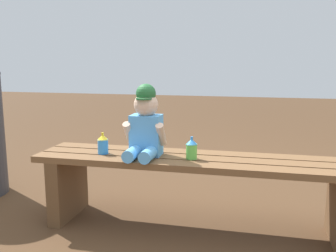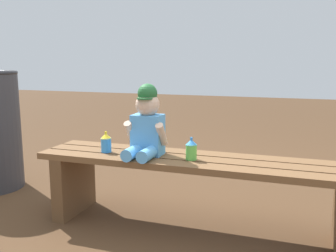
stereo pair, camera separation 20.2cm
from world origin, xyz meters
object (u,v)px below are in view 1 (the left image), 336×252
(child_figure, at_px, (145,125))
(sippy_cup_right, at_px, (192,149))
(park_bench, at_px, (194,179))
(sippy_cup_left, at_px, (103,144))

(child_figure, xyz_separation_m, sippy_cup_right, (0.27, -0.01, -0.12))
(child_figure, relative_size, sippy_cup_right, 3.26)
(park_bench, xyz_separation_m, sippy_cup_right, (-0.01, -0.04, 0.18))
(sippy_cup_left, xyz_separation_m, sippy_cup_right, (0.52, 0.00, 0.00))
(sippy_cup_left, bearing_deg, sippy_cup_right, 0.00)
(park_bench, relative_size, sippy_cup_left, 14.48)
(child_figure, height_order, sippy_cup_right, child_figure)
(child_figure, bearing_deg, park_bench, 5.25)
(sippy_cup_left, height_order, sippy_cup_right, same)
(sippy_cup_left, distance_m, sippy_cup_right, 0.52)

